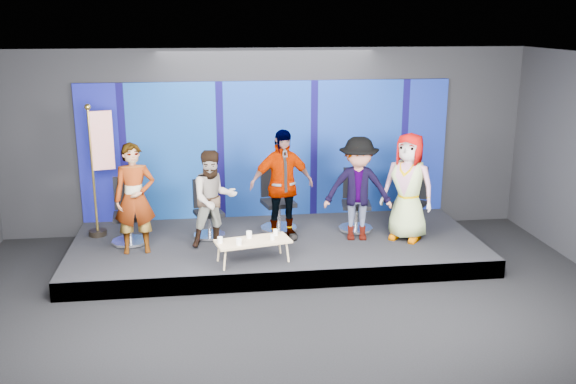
% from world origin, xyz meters
% --- Properties ---
extents(ground, '(10.00, 10.00, 0.00)m').
position_xyz_m(ground, '(0.00, 0.00, 0.00)').
color(ground, black).
rests_on(ground, ground).
extents(room_walls, '(10.02, 8.02, 3.51)m').
position_xyz_m(room_walls, '(0.00, 0.00, 2.43)').
color(room_walls, black).
rests_on(room_walls, ground).
extents(riser, '(7.00, 3.00, 0.30)m').
position_xyz_m(riser, '(0.00, 2.50, 0.15)').
color(riser, black).
rests_on(riser, ground).
extents(backdrop, '(7.00, 0.08, 2.60)m').
position_xyz_m(backdrop, '(0.00, 3.95, 1.60)').
color(backdrop, '#0F0865').
rests_on(backdrop, riser).
extents(chair_a, '(0.68, 0.68, 1.12)m').
position_xyz_m(chair_a, '(-2.51, 2.68, 0.67)').
color(chair_a, silver).
rests_on(chair_a, riser).
extents(panelist_a, '(0.70, 0.49, 1.82)m').
position_xyz_m(panelist_a, '(-2.34, 2.20, 1.21)').
color(panelist_a, black).
rests_on(panelist_a, riser).
extents(chair_b, '(0.70, 0.70, 1.01)m').
position_xyz_m(chair_b, '(-1.17, 2.83, 0.63)').
color(chair_b, silver).
rests_on(chair_b, riser).
extents(panelist_b, '(0.93, 0.81, 1.64)m').
position_xyz_m(panelist_b, '(-1.07, 2.33, 1.12)').
color(panelist_b, black).
rests_on(panelist_b, riser).
extents(chair_c, '(0.79, 0.79, 1.19)m').
position_xyz_m(chair_c, '(0.08, 3.05, 0.69)').
color(chair_c, silver).
rests_on(chair_c, riser).
extents(panelist_c, '(1.20, 0.69, 1.93)m').
position_xyz_m(panelist_c, '(0.10, 2.54, 1.27)').
color(panelist_c, black).
rests_on(panelist_c, riser).
extents(chair_d, '(0.72, 0.72, 1.11)m').
position_xyz_m(chair_d, '(1.49, 2.85, 0.67)').
color(chair_d, silver).
rests_on(chair_d, riser).
extents(panelist_d, '(1.26, 0.84, 1.80)m').
position_xyz_m(panelist_d, '(1.39, 2.35, 1.20)').
color(panelist_d, black).
rests_on(panelist_d, riser).
extents(chair_e, '(0.91, 0.91, 1.15)m').
position_xyz_m(chair_e, '(2.45, 2.71, 0.68)').
color(chair_e, silver).
rests_on(chair_e, riser).
extents(panelist_e, '(1.09, 1.03, 1.87)m').
position_xyz_m(panelist_e, '(2.24, 2.25, 1.23)').
color(panelist_e, black).
rests_on(panelist_e, riser).
extents(coffee_table, '(1.24, 0.73, 0.36)m').
position_xyz_m(coffee_table, '(-0.49, 1.50, 0.63)').
color(coffee_table, tan).
rests_on(coffee_table, riser).
extents(mug_a, '(0.08, 0.08, 0.10)m').
position_xyz_m(mug_a, '(-1.00, 1.44, 0.71)').
color(mug_a, white).
rests_on(mug_a, coffee_table).
extents(mug_b, '(0.09, 0.09, 0.10)m').
position_xyz_m(mug_b, '(-0.72, 1.32, 0.71)').
color(mug_b, white).
rests_on(mug_b, coffee_table).
extents(mug_c, '(0.09, 0.09, 0.11)m').
position_xyz_m(mug_c, '(-0.54, 1.62, 0.71)').
color(mug_c, white).
rests_on(mug_c, coffee_table).
extents(mug_d, '(0.07, 0.07, 0.08)m').
position_xyz_m(mug_d, '(-0.18, 1.49, 0.70)').
color(mug_d, white).
rests_on(mug_d, coffee_table).
extents(mug_e, '(0.08, 0.08, 0.10)m').
position_xyz_m(mug_e, '(-0.11, 1.69, 0.71)').
color(mug_e, white).
rests_on(mug_e, coffee_table).
extents(flag_stand, '(0.53, 0.31, 2.34)m').
position_xyz_m(flag_stand, '(-3.00, 3.14, 1.54)').
color(flag_stand, black).
rests_on(flag_stand, riser).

